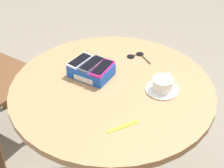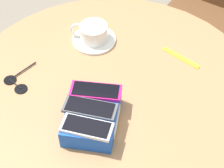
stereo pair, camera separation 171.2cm
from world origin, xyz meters
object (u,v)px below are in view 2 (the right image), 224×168
at_px(round_table, 112,118).
at_px(phone_gray, 90,108).
at_px(phone_box, 92,116).
at_px(sunglasses, 17,83).
at_px(saucer, 94,40).
at_px(coffee_cup, 93,32).
at_px(chair_near_window, 208,18).
at_px(phone_white, 87,127).
at_px(lanyard_strap, 181,58).
at_px(phone_magenta, 96,91).

height_order(round_table, phone_gray, phone_gray).
distance_m(round_table, phone_box, 0.22).
distance_m(phone_gray, sunglasses, 0.27).
height_order(saucer, coffee_cup, coffee_cup).
bearing_deg(saucer, chair_near_window, -32.67).
distance_m(phone_gray, saucer, 0.34).
xyz_separation_m(phone_gray, saucer, (0.32, 0.08, -0.06)).
distance_m(saucer, sunglasses, 0.29).
bearing_deg(phone_box, round_table, -9.98).
relative_size(phone_white, chair_near_window, 0.15).
height_order(phone_gray, lanyard_strap, phone_gray).
relative_size(phone_box, phone_gray, 1.37).
height_order(phone_white, sunglasses, phone_white).
distance_m(phone_box, chair_near_window, 1.03).
xyz_separation_m(phone_white, lanyard_strap, (0.37, -0.20, -0.06)).
relative_size(round_table, phone_box, 4.74).
bearing_deg(phone_gray, phone_white, -171.54).
bearing_deg(phone_magenta, sunglasses, 83.96).
bearing_deg(phone_box, lanyard_strap, -33.71).
height_order(saucer, sunglasses, saucer).
bearing_deg(phone_white, coffee_cup, 13.44).
bearing_deg(phone_box, sunglasses, 71.52).
bearing_deg(sunglasses, round_table, -80.95).
xyz_separation_m(round_table, phone_white, (-0.19, 0.02, 0.20)).
height_order(phone_magenta, sunglasses, phone_magenta).
height_order(phone_box, saucer, phone_box).
bearing_deg(phone_magenta, phone_white, -175.50).
bearing_deg(sunglasses, lanyard_strap, -64.48).
bearing_deg(chair_near_window, lanyard_strap, 170.92).
height_order(round_table, sunglasses, sunglasses).
xyz_separation_m(phone_gray, phone_magenta, (0.06, 0.00, 0.00)).
bearing_deg(phone_box, coffee_cup, 15.13).
bearing_deg(round_table, lanyard_strap, -45.91).
height_order(round_table, chair_near_window, chair_near_window).
relative_size(phone_box, coffee_cup, 1.54).
relative_size(phone_gray, coffee_cup, 1.12).
height_order(coffee_cup, lanyard_strap, coffee_cup).
bearing_deg(round_table, chair_near_window, -19.42).
xyz_separation_m(lanyard_strap, sunglasses, (-0.22, 0.46, 0.00)).
bearing_deg(lanyard_strap, phone_box, 146.29).
distance_m(sunglasses, chair_near_window, 1.05).
distance_m(lanyard_strap, chair_near_window, 0.69).
relative_size(coffee_cup, lanyard_strap, 0.93).
bearing_deg(phone_white, phone_gray, 8.46).
xyz_separation_m(phone_magenta, saucer, (0.26, 0.08, -0.06)).
xyz_separation_m(phone_box, coffee_cup, (0.32, 0.09, 0.01)).
xyz_separation_m(coffee_cup, chair_near_window, (0.60, -0.39, -0.33)).
xyz_separation_m(round_table, phone_box, (-0.13, 0.02, 0.17)).
bearing_deg(phone_gray, round_table, -11.97).
bearing_deg(sunglasses, phone_gray, -108.75).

